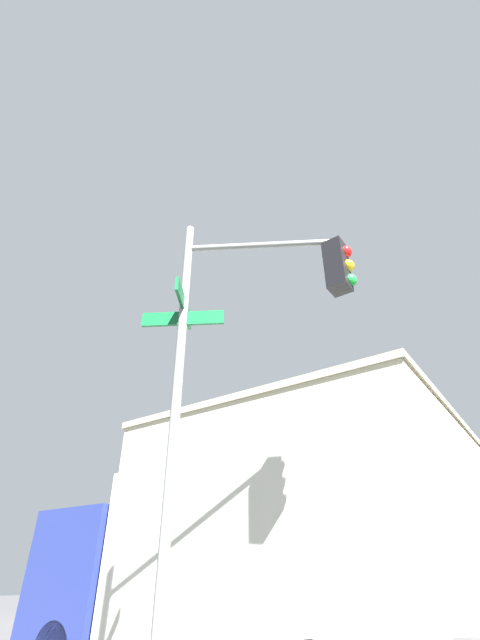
# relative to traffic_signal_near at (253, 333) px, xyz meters

# --- Properties ---
(traffic_signal_near) EXTENTS (2.51, 1.71, 6.24)m
(traffic_signal_near) POSITION_rel_traffic_signal_near_xyz_m (0.00, 0.00, 0.00)
(traffic_signal_near) COLOR slate
(traffic_signal_near) RESTS_ON ground_plane
(building_stucco) EXTENTS (18.85, 22.21, 10.67)m
(building_stucco) POSITION_rel_traffic_signal_near_xyz_m (-10.77, 25.51, 0.96)
(building_stucco) COLOR beige
(building_stucco) RESTS_ON ground_plane
(box_truck_second) EXTENTS (7.84, 2.82, 3.52)m
(box_truck_second) POSITION_rel_traffic_signal_near_xyz_m (-3.12, 3.31, -2.47)
(box_truck_second) COLOR navy
(box_truck_second) RESTS_ON ground_plane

